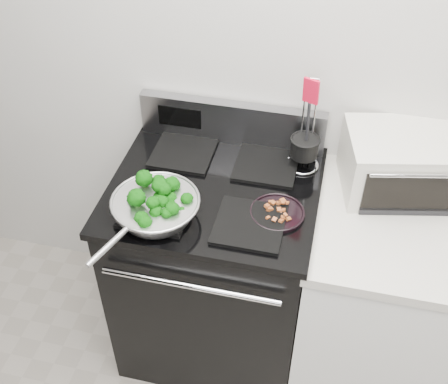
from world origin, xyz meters
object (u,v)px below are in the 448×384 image
(skillet, at_px, (155,207))
(utensil_holder, at_px, (304,152))
(gas_range, at_px, (216,267))
(bacon_plate, at_px, (277,211))
(toaster_oven, at_px, (401,163))

(skillet, xyz_separation_m, utensil_holder, (0.47, 0.41, 0.02))
(skillet, bearing_deg, gas_range, 71.40)
(bacon_plate, bearing_deg, gas_range, 159.86)
(skillet, xyz_separation_m, bacon_plate, (0.42, 0.11, -0.03))
(skillet, bearing_deg, bacon_plate, 34.69)
(gas_range, relative_size, skillet, 2.32)
(skillet, relative_size, bacon_plate, 2.45)
(utensil_holder, bearing_deg, skillet, -118.32)
(skillet, relative_size, utensil_holder, 1.22)
(toaster_oven, bearing_deg, skillet, -166.51)
(gas_range, xyz_separation_m, skillet, (-0.16, -0.21, 0.51))
(gas_range, bearing_deg, utensil_holder, 32.99)
(gas_range, distance_m, toaster_oven, 0.89)
(gas_range, relative_size, bacon_plate, 5.70)
(skillet, height_order, toaster_oven, toaster_oven)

